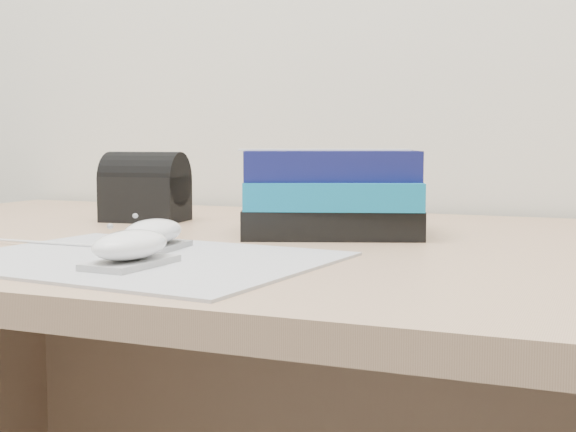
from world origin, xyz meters
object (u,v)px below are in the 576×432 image
at_px(mouse_rear, 153,234).
at_px(book_stack, 331,193).
at_px(pouch, 145,188).
at_px(mouse_front, 130,248).
at_px(desk, 372,419).

xyz_separation_m(mouse_rear, book_stack, (0.12, 0.23, 0.03)).
relative_size(mouse_rear, pouch, 0.77).
bearing_deg(mouse_rear, book_stack, 62.83).
height_order(mouse_front, book_stack, book_stack).
bearing_deg(desk, book_stack, 172.45).
bearing_deg(book_stack, mouse_front, -103.48).
height_order(mouse_rear, pouch, pouch).
bearing_deg(pouch, book_stack, -8.79).
relative_size(mouse_front, book_stack, 0.36).
xyz_separation_m(mouse_rear, pouch, (-0.19, 0.28, 0.03)).
xyz_separation_m(book_stack, pouch, (-0.31, 0.05, -0.00)).
distance_m(mouse_rear, pouch, 0.34).
xyz_separation_m(desk, pouch, (-0.37, 0.06, 0.28)).
relative_size(mouse_front, pouch, 0.78).
xyz_separation_m(mouse_front, pouch, (-0.23, 0.38, 0.03)).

